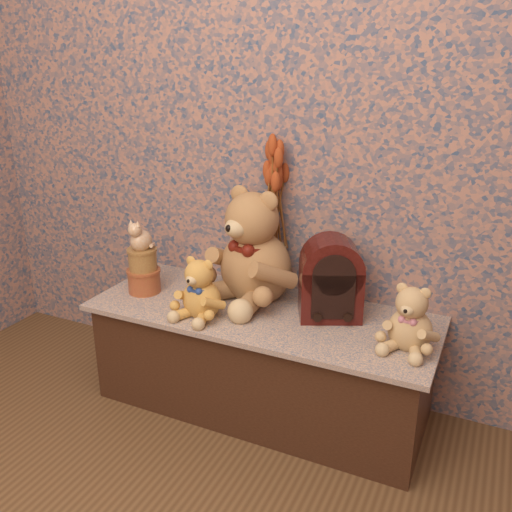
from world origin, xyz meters
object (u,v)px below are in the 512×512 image
Objects in this scene: biscuit_tin_lower at (144,281)px; cat_figurine at (141,234)px; ceramic_vase at (272,268)px; cathedral_radio at (331,278)px; teddy_large at (256,240)px; teddy_medium at (201,285)px; teddy_small at (412,314)px.

cat_figurine is (0.00, 0.00, 0.20)m from biscuit_tin_lower.
cat_figurine is (-0.47, -0.24, 0.15)m from ceramic_vase.
ceramic_vase is 1.51× the size of biscuit_tin_lower.
cathedral_radio is 0.78m from biscuit_tin_lower.
teddy_large is 1.96× the size of teddy_medium.
teddy_medium is 1.25× the size of ceramic_vase.
biscuit_tin_lower is at bearing 163.24° from cathedral_radio.
teddy_large is 3.68× the size of biscuit_tin_lower.
teddy_large is 0.46m from cat_figurine.
biscuit_tin_lower is (-0.33, 0.09, -0.08)m from teddy_medium.
cat_figurine reaches higher than cathedral_radio.
teddy_small is 0.78× the size of cathedral_radio.
cat_figurine is at bearing 0.00° from biscuit_tin_lower.
teddy_medium is at bearing -165.69° from teddy_small.
cat_figurine is (-1.08, 0.00, 0.13)m from teddy_small.
teddy_small is at bearing 3.54° from cat_figurine.
teddy_large is 0.50m from biscuit_tin_lower.
teddy_small is 0.34m from cathedral_radio.
cathedral_radio is 0.78m from cat_figurine.
teddy_small is (0.64, -0.15, -0.12)m from teddy_large.
teddy_medium is (-0.11, -0.24, -0.12)m from teddy_large.
cat_figurine reaches higher than biscuit_tin_lower.
teddy_large is at bearing 18.94° from biscuit_tin_lower.
cathedral_radio is at bearing 29.93° from teddy_medium.
teddy_large reaches higher than biscuit_tin_lower.
cathedral_radio is at bearing 168.57° from teddy_small.
ceramic_vase is at bearing 131.23° from cathedral_radio.
ceramic_vase is 0.53m from biscuit_tin_lower.
teddy_small is 1.09m from cat_figurine.
teddy_large is 0.34m from cathedral_radio.
teddy_medium is 0.35m from biscuit_tin_lower.
teddy_medium is 0.80× the size of cathedral_radio.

